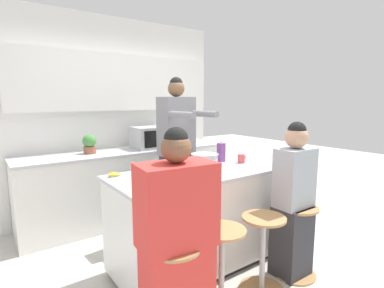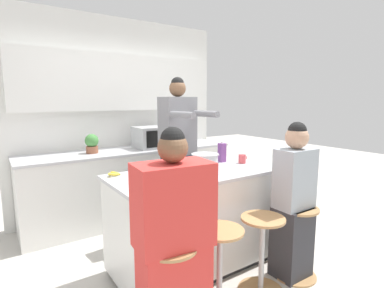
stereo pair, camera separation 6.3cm
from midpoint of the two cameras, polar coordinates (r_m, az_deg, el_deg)
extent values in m
plane|color=beige|center=(3.14, 0.26, -22.08)|extent=(16.00, 16.00, 0.00)
cube|color=silver|center=(4.37, -14.35, 4.98)|extent=(3.01, 0.06, 2.70)
cube|color=white|center=(4.27, -14.04, 11.30)|extent=(2.77, 0.16, 0.75)
cube|color=white|center=(4.18, -12.03, -7.58)|extent=(2.77, 0.65, 0.91)
cube|color=#BCBCC1|center=(4.07, -12.23, -1.22)|extent=(2.80, 0.68, 0.03)
cube|color=black|center=(3.12, 0.26, -21.61)|extent=(1.49, 0.64, 0.06)
cube|color=white|center=(2.92, 0.26, -13.92)|extent=(1.57, 0.72, 0.84)
cube|color=#BCBCC1|center=(2.79, 0.27, -5.59)|extent=(1.61, 0.76, 0.03)
cylinder|color=tan|center=(2.06, -4.40, -19.11)|extent=(0.36, 0.36, 0.02)
cylinder|color=#B7BABC|center=(2.45, 4.85, -22.84)|extent=(0.04, 0.04, 0.62)
cylinder|color=tan|center=(2.30, 4.95, -16.06)|extent=(0.36, 0.36, 0.02)
cylinder|color=#B7BABC|center=(2.70, 12.61, -19.86)|extent=(0.04, 0.04, 0.62)
cylinder|color=tan|center=(2.57, 12.85, -13.59)|extent=(0.36, 0.36, 0.02)
cylinder|color=tan|center=(3.14, 18.32, -22.34)|extent=(0.38, 0.38, 0.01)
cylinder|color=#B7BABC|center=(3.00, 18.61, -17.13)|extent=(0.04, 0.04, 0.62)
cylinder|color=tan|center=(2.88, 18.92, -11.40)|extent=(0.36, 0.36, 0.02)
cube|color=#383842|center=(3.59, -3.38, -9.63)|extent=(0.37, 0.26, 0.96)
cube|color=slate|center=(3.42, -3.50, 3.41)|extent=(0.43, 0.26, 0.66)
cylinder|color=slate|center=(3.08, -2.60, 5.57)|extent=(0.11, 0.37, 0.07)
cylinder|color=slate|center=(3.30, 1.93, 5.76)|extent=(0.11, 0.37, 0.07)
sphere|color=brown|center=(3.41, -3.57, 10.53)|extent=(0.21, 0.21, 0.19)
sphere|color=black|center=(3.42, -3.57, 11.41)|extent=(0.16, 0.16, 0.15)
cube|color=red|center=(1.96, -3.89, -11.49)|extent=(0.52, 0.34, 0.55)
sphere|color=brown|center=(1.87, -4.01, -0.70)|extent=(0.21, 0.21, 0.20)
sphere|color=black|center=(1.86, -4.02, 0.93)|extent=(0.17, 0.17, 0.16)
cube|color=#333338|center=(2.99, 17.79, -17.10)|extent=(0.31, 0.27, 0.65)
cube|color=#9EA8B2|center=(2.79, 18.33, -6.13)|extent=(0.35, 0.22, 0.52)
sphere|color=tan|center=(2.72, 18.68, 1.26)|extent=(0.20, 0.20, 0.20)
sphere|color=black|center=(2.72, 18.74, 2.41)|extent=(0.16, 0.16, 0.16)
cylinder|color=#B7BABC|center=(2.97, 1.81, -3.19)|extent=(0.26, 0.26, 0.12)
cylinder|color=#B7BABC|center=(2.96, 1.82, -1.94)|extent=(0.27, 0.27, 0.01)
cylinder|color=#B7BABC|center=(2.87, -0.62, -2.78)|extent=(0.05, 0.01, 0.01)
cylinder|color=#B7BABC|center=(3.06, 4.11, -2.12)|extent=(0.05, 0.01, 0.01)
cylinder|color=silver|center=(2.68, -6.43, -5.22)|extent=(0.18, 0.18, 0.06)
cylinder|color=orange|center=(2.64, -2.00, -5.21)|extent=(0.07, 0.07, 0.08)
torus|color=orange|center=(2.66, -1.14, -4.99)|extent=(0.04, 0.01, 0.04)
cylinder|color=#DB4C51|center=(3.19, 8.81, -2.76)|extent=(0.08, 0.08, 0.09)
torus|color=#DB4C51|center=(3.23, 9.45, -2.57)|extent=(0.04, 0.01, 0.04)
ellipsoid|color=yellow|center=(2.68, -15.26, -5.67)|extent=(0.10, 0.04, 0.04)
ellipsoid|color=yellow|center=(2.70, -15.99, -5.61)|extent=(0.08, 0.10, 0.04)
ellipsoid|color=yellow|center=(2.72, -14.96, -5.48)|extent=(0.09, 0.09, 0.04)
cube|color=#7A428E|center=(3.22, 5.01, -1.61)|extent=(0.07, 0.07, 0.20)
cylinder|color=white|center=(3.21, 5.03, 0.30)|extent=(0.03, 0.03, 0.02)
cube|color=#B2B5B7|center=(4.15, -8.04, 1.30)|extent=(0.53, 0.38, 0.29)
cube|color=black|center=(3.96, -7.34, 0.97)|extent=(0.33, 0.01, 0.22)
cube|color=black|center=(4.08, -4.40, 1.23)|extent=(0.10, 0.01, 0.23)
cylinder|color=#93563D|center=(3.89, -19.33, -1.09)|extent=(0.14, 0.14, 0.09)
sphere|color=#478942|center=(3.88, -19.41, 0.56)|extent=(0.16, 0.16, 0.16)
camera|label=1|loc=(0.03, -90.64, -0.10)|focal=28.00mm
camera|label=2|loc=(0.03, 89.36, 0.10)|focal=28.00mm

